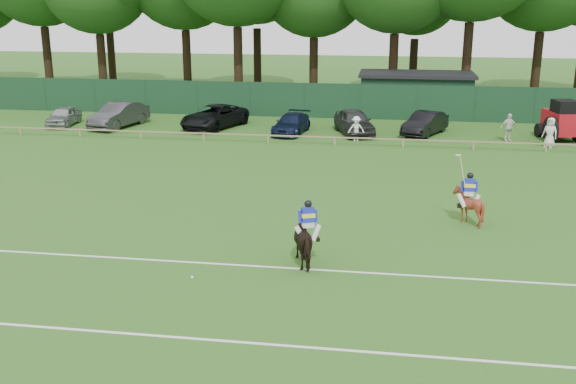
% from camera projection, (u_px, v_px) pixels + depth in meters
% --- Properties ---
extents(ground, '(160.00, 160.00, 0.00)m').
position_uv_depth(ground, '(260.00, 255.00, 22.99)').
color(ground, '#1E4C14').
rests_on(ground, ground).
extents(horse_dark, '(1.49, 2.10, 1.62)m').
position_uv_depth(horse_dark, '(308.00, 240.00, 22.04)').
color(horse_dark, black).
rests_on(horse_dark, ground).
extents(horse_chestnut, '(1.19, 1.33, 1.42)m').
position_uv_depth(horse_chestnut, '(468.00, 205.00, 26.03)').
color(horse_chestnut, maroon).
rests_on(horse_chestnut, ground).
extents(sedan_silver, '(1.91, 3.92, 1.29)m').
position_uv_depth(sedan_silver, '(64.00, 116.00, 45.72)').
color(sedan_silver, '#A0A1A5').
rests_on(sedan_silver, ground).
extents(sedan_grey, '(2.82, 5.18, 1.62)m').
position_uv_depth(sedan_grey, '(119.00, 115.00, 45.17)').
color(sedan_grey, '#333235').
rests_on(sedan_grey, ground).
extents(suv_black, '(4.20, 5.93, 1.50)m').
position_uv_depth(suv_black, '(214.00, 117.00, 44.89)').
color(suv_black, black).
rests_on(suv_black, ground).
extents(sedan_navy, '(2.28, 4.48, 1.25)m').
position_uv_depth(sedan_navy, '(291.00, 124.00, 43.08)').
color(sedan_navy, '#101834').
rests_on(sedan_navy, ground).
extents(hatch_grey, '(3.23, 4.96, 1.57)m').
position_uv_depth(hatch_grey, '(354.00, 122.00, 42.85)').
color(hatch_grey, '#313133').
rests_on(hatch_grey, ground).
extents(estate_black, '(3.22, 4.59, 1.44)m').
position_uv_depth(estate_black, '(425.00, 123.00, 42.68)').
color(estate_black, black).
rests_on(estate_black, ground).
extents(spectator_left, '(1.03, 0.65, 1.52)m').
position_uv_depth(spectator_left, '(356.00, 129.00, 40.77)').
color(spectator_left, white).
rests_on(spectator_left, ground).
extents(spectator_mid, '(1.08, 0.68, 1.71)m').
position_uv_depth(spectator_mid, '(508.00, 128.00, 40.61)').
color(spectator_mid, silver).
rests_on(spectator_mid, ground).
extents(spectator_right, '(1.03, 0.95, 1.76)m').
position_uv_depth(spectator_right, '(550.00, 133.00, 38.98)').
color(spectator_right, silver).
rests_on(spectator_right, ground).
extents(rider_dark, '(0.91, 0.54, 1.41)m').
position_uv_depth(rider_dark, '(308.00, 219.00, 21.82)').
color(rider_dark, silver).
rests_on(rider_dark, ground).
extents(rider_chestnut, '(0.94, 0.59, 2.05)m').
position_uv_depth(rider_chestnut, '(469.00, 189.00, 25.83)').
color(rider_chestnut, silver).
rests_on(rider_chestnut, ground).
extents(polo_ball, '(0.09, 0.09, 0.09)m').
position_uv_depth(polo_ball, '(192.00, 277.00, 21.05)').
color(polo_ball, silver).
rests_on(polo_ball, ground).
extents(pitch_lines, '(60.00, 5.10, 0.01)m').
position_uv_depth(pitch_lines, '(237.00, 299.00, 19.66)').
color(pitch_lines, silver).
rests_on(pitch_lines, ground).
extents(pitch_rail, '(62.10, 0.10, 0.50)m').
position_uv_depth(pitch_rail, '(318.00, 137.00, 39.94)').
color(pitch_rail, '#997F5B').
rests_on(pitch_rail, ground).
extents(perimeter_fence, '(92.08, 0.08, 2.50)m').
position_uv_depth(perimeter_fence, '(332.00, 101.00, 48.25)').
color(perimeter_fence, '#14351E').
rests_on(perimeter_fence, ground).
extents(utility_shed, '(8.40, 4.40, 3.04)m').
position_uv_depth(utility_shed, '(416.00, 93.00, 50.14)').
color(utility_shed, '#14331E').
rests_on(utility_shed, ground).
extents(tree_row, '(96.00, 12.00, 21.00)m').
position_uv_depth(tree_row, '(364.00, 102.00, 55.90)').
color(tree_row, '#26561C').
rests_on(tree_row, ground).
extents(tractor, '(2.58, 3.33, 2.50)m').
position_uv_depth(tractor, '(561.00, 121.00, 40.79)').
color(tractor, '#B1101B').
rests_on(tractor, ground).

